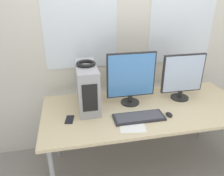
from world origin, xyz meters
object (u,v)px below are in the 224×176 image
monitor_main (131,78)px  monitor_right_near (183,76)px  keyboard (139,117)px  mouse (169,115)px  headphones (86,64)px  pc_tower (87,86)px  cell_phone (70,119)px

monitor_main → monitor_right_near: monitor_main is taller
keyboard → mouse: (0.28, -0.01, 0.00)m
headphones → pc_tower: bearing=-90.0°
monitor_main → keyboard: 0.39m
pc_tower → mouse: size_ratio=6.08×
monitor_main → monitor_right_near: bearing=-0.5°
pc_tower → keyboard: pc_tower is taller
headphones → monitor_main: size_ratio=0.34×
monitor_main → keyboard: bearing=-90.1°
headphones → monitor_right_near: bearing=-1.9°
headphones → cell_phone: headphones is taller
monitor_main → keyboard: (-0.00, -0.29, -0.26)m
headphones → cell_phone: bearing=-130.2°
keyboard → monitor_right_near: bearing=27.7°
cell_phone → pc_tower: bearing=59.7°
keyboard → cell_phone: 0.61m
headphones → cell_phone: 0.51m
keyboard → mouse: 0.28m
keyboard → mouse: bearing=-3.0°
pc_tower → monitor_right_near: monitor_right_near is taller
monitor_main → cell_phone: bearing=-162.4°
keyboard → cell_phone: keyboard is taller
cell_phone → monitor_right_near: bearing=19.3°
pc_tower → monitor_main: monitor_main is taller
headphones → keyboard: bearing=-36.9°
monitor_right_near → keyboard: 0.65m
headphones → mouse: headphones is taller
pc_tower → monitor_right_near: size_ratio=1.03×
headphones → mouse: 0.88m
mouse → cell_phone: mouse is taller
mouse → keyboard: bearing=177.0°
monitor_main → mouse: (0.28, -0.30, -0.26)m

